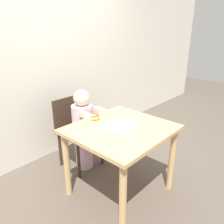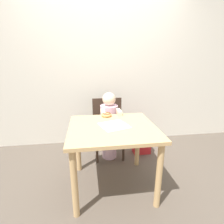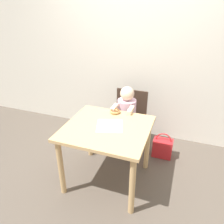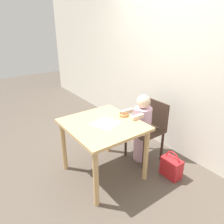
% 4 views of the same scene
% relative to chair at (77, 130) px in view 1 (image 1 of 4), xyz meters
% --- Properties ---
extents(ground_plane, '(12.00, 12.00, 0.00)m').
position_rel_chair_xyz_m(ground_plane, '(-0.04, -0.73, -0.46)').
color(ground_plane, brown).
extents(wall_back, '(8.00, 0.05, 2.50)m').
position_rel_chair_xyz_m(wall_back, '(-0.04, 0.48, 0.79)').
color(wall_back, silver).
rests_on(wall_back, ground_plane).
extents(dining_table, '(0.90, 0.84, 0.73)m').
position_rel_chair_xyz_m(dining_table, '(-0.04, -0.73, 0.15)').
color(dining_table, tan).
rests_on(dining_table, ground_plane).
extents(chair, '(0.44, 0.42, 0.84)m').
position_rel_chair_xyz_m(chair, '(0.00, 0.00, 0.00)').
color(chair, '#38281E').
rests_on(chair, ground_plane).
extents(child_figure, '(0.26, 0.41, 0.98)m').
position_rel_chair_xyz_m(child_figure, '(0.00, -0.12, 0.04)').
color(child_figure, silver).
rests_on(child_figure, ground_plane).
extents(donut, '(0.12, 0.12, 0.05)m').
position_rel_chair_xyz_m(donut, '(-0.07, -0.39, 0.30)').
color(donut, tan).
rests_on(donut, dining_table).
extents(napkin, '(0.34, 0.34, 0.00)m').
position_rel_chair_xyz_m(napkin, '(-0.02, -0.70, 0.27)').
color(napkin, white).
rests_on(napkin, dining_table).
extents(handbag, '(0.26, 0.15, 0.37)m').
position_rel_chair_xyz_m(handbag, '(0.51, -0.06, -0.32)').
color(handbag, red).
rests_on(handbag, ground_plane).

